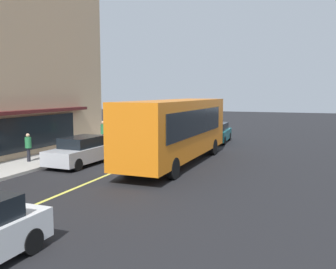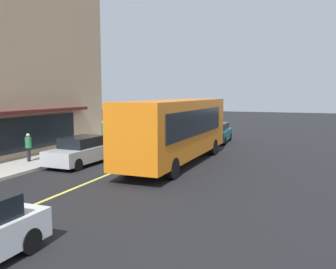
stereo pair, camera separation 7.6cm
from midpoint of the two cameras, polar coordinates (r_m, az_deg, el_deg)
The scene contains 9 objects.
ground at distance 18.80m, azimuth -7.63°, elevation -5.48°, with size 120.00×120.00×0.00m, color black.
sidewalk at distance 21.69m, azimuth -19.82°, elevation -3.99°, with size 80.00×2.88×0.15m, color #B2ADA3.
lane_centre_stripe at distance 18.80m, azimuth -7.63°, elevation -5.46°, with size 36.00×0.16×0.01m, color #D8D14C.
bus at distance 19.96m, azimuth 1.35°, elevation 1.05°, with size 11.18×2.78×3.50m.
car_teal at distance 29.13m, azimuth 7.53°, elevation 0.27°, with size 4.39×2.05×1.52m.
car_silver at distance 20.36m, azimuth -13.53°, elevation -2.55°, with size 4.37×1.99×1.52m.
pedestrian_at_corner at distance 21.30m, azimuth -21.11°, elevation -1.52°, with size 0.34×0.34×1.55m.
pedestrian_by_curb at distance 30.12m, azimuth -8.17°, elevation 1.41°, with size 0.34×0.34×1.80m.
pedestrian_near_storefront at distance 25.96m, azimuth -10.18°, elevation 0.55°, with size 0.34×0.34×1.79m.
Camera 1 is at (-16.19, -8.71, 3.89)m, focal length 38.98 mm.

